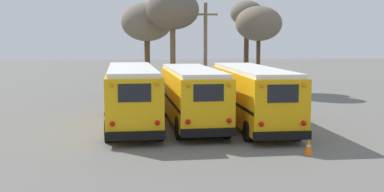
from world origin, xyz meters
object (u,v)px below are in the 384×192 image
(school_bus_2, at_px, (252,94))
(bare_tree_3, at_px, (147,23))
(school_bus_0, at_px, (132,94))
(traffic_cone, at_px, (309,146))
(utility_pole, at_px, (205,49))
(bare_tree_1, at_px, (259,24))
(bare_tree_2, at_px, (247,15))
(school_bus_1, at_px, (192,94))
(bare_tree_0, at_px, (173,11))

(school_bus_2, xyz_separation_m, bare_tree_3, (-4.93, 14.14, 4.11))
(school_bus_0, relative_size, traffic_cone, 16.81)
(school_bus_0, relative_size, utility_pole, 1.46)
(bare_tree_1, xyz_separation_m, traffic_cone, (-3.43, -20.62, -5.36))
(school_bus_0, xyz_separation_m, bare_tree_1, (10.28, 13.58, 4.00))
(school_bus_2, bearing_deg, traffic_cone, -84.13)
(school_bus_2, bearing_deg, utility_pole, 93.61)
(school_bus_0, bearing_deg, bare_tree_2, 59.27)
(school_bus_0, distance_m, bare_tree_1, 17.50)
(bare_tree_2, distance_m, bare_tree_3, 9.52)
(bare_tree_1, height_order, traffic_cone, bare_tree_1)
(bare_tree_3, relative_size, traffic_cone, 11.82)
(school_bus_2, height_order, traffic_cone, school_bus_2)
(school_bus_1, relative_size, bare_tree_3, 1.31)
(bare_tree_0, height_order, traffic_cone, bare_tree_0)
(utility_pole, height_order, bare_tree_1, bare_tree_1)
(bare_tree_3, bearing_deg, bare_tree_0, -57.44)
(bare_tree_3, bearing_deg, traffic_cone, -74.79)
(bare_tree_0, distance_m, bare_tree_3, 3.42)
(school_bus_0, distance_m, school_bus_1, 3.11)
(bare_tree_0, xyz_separation_m, traffic_cone, (3.80, -17.77, -6.22))
(utility_pole, bearing_deg, bare_tree_3, 145.88)
(school_bus_1, relative_size, school_bus_2, 0.91)
(school_bus_1, bearing_deg, utility_pole, 77.75)
(bare_tree_3, distance_m, traffic_cone, 22.01)
(bare_tree_0, bearing_deg, utility_pole, -1.18)
(bare_tree_2, bearing_deg, utility_pole, -126.22)
(utility_pole, bearing_deg, school_bus_1, -102.25)
(utility_pole, bearing_deg, bare_tree_1, 31.16)
(school_bus_1, relative_size, traffic_cone, 15.48)
(traffic_cone, bearing_deg, school_bus_0, 134.21)
(traffic_cone, bearing_deg, school_bus_1, 119.12)
(school_bus_0, bearing_deg, traffic_cone, -45.79)
(bare_tree_0, bearing_deg, school_bus_0, -105.87)
(bare_tree_0, height_order, bare_tree_3, bare_tree_0)
(bare_tree_3, bearing_deg, bare_tree_1, 0.30)
(school_bus_1, bearing_deg, bare_tree_3, 97.58)
(school_bus_1, distance_m, bare_tree_1, 16.14)
(traffic_cone, bearing_deg, bare_tree_1, 80.55)
(school_bus_2, xyz_separation_m, bare_tree_1, (4.10, 14.19, 4.03))
(school_bus_1, distance_m, bare_tree_3, 14.55)
(bare_tree_1, bearing_deg, bare_tree_0, -158.45)
(bare_tree_0, xyz_separation_m, bare_tree_3, (-1.79, 2.81, -0.78))
(school_bus_0, height_order, bare_tree_0, bare_tree_0)
(bare_tree_1, distance_m, traffic_cone, 21.58)
(traffic_cone, bearing_deg, bare_tree_0, 102.08)
(bare_tree_2, bearing_deg, traffic_cone, -97.69)
(bare_tree_0, distance_m, bare_tree_2, 9.42)
(school_bus_2, height_order, bare_tree_2, bare_tree_2)
(school_bus_1, xyz_separation_m, utility_pole, (2.38, 10.97, 2.09))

